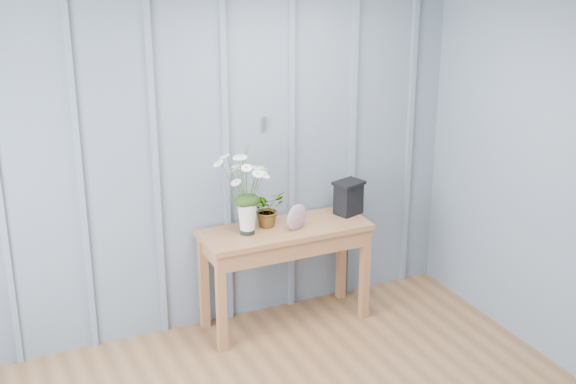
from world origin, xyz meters
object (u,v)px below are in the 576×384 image
daisy_vase (247,180)px  carved_box (349,197)px  sideboard (285,242)px  felt_disc_vessel (297,217)px

daisy_vase → carved_box: size_ratio=2.51×
daisy_vase → carved_box: (0.81, 0.04, -0.27)m
sideboard → carved_box: bearing=5.0°
carved_box → daisy_vase: bearing=-177.2°
sideboard → daisy_vase: (-0.28, 0.01, 0.51)m
daisy_vase → sideboard: bearing=-1.1°
daisy_vase → carved_box: daisy_vase is taller
felt_disc_vessel → carved_box: bearing=-6.0°
sideboard → carved_box: carved_box is taller
daisy_vase → felt_disc_vessel: daisy_vase is taller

